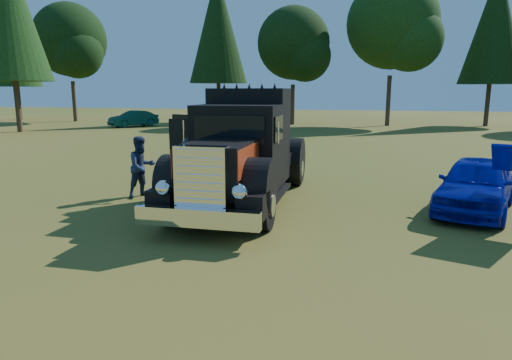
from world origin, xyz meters
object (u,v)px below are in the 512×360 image
at_px(hotrod_coupe, 476,184).
at_px(spectator_near, 190,170).
at_px(spectator_far, 142,167).
at_px(diamond_t_truck, 241,156).
at_px(distant_teal_car, 133,119).

bearing_deg(hotrod_coupe, spectator_near, -174.73).
relative_size(spectator_near, spectator_far, 1.01).
bearing_deg(spectator_far, spectator_near, -67.97).
bearing_deg(hotrod_coupe, diamond_t_truck, -173.80).
bearing_deg(hotrod_coupe, distant_teal_car, 133.24).
distance_m(diamond_t_truck, distant_teal_car, 27.64).
height_order(spectator_near, spectator_far, spectator_near).
height_order(hotrod_coupe, spectator_near, hotrod_coupe).
xyz_separation_m(diamond_t_truck, spectator_near, (-1.39, -0.03, -0.42)).
xyz_separation_m(diamond_t_truck, hotrod_coupe, (5.82, 0.63, -0.60)).
distance_m(spectator_near, distant_teal_car, 26.91).
bearing_deg(spectator_far, diamond_t_truck, -63.09).
distance_m(hotrod_coupe, spectator_far, 8.75).
bearing_deg(hotrod_coupe, spectator_far, -177.23).
height_order(diamond_t_truck, distant_teal_car, diamond_t_truck).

